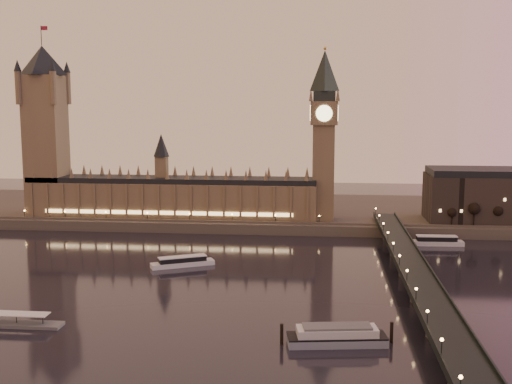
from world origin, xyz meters
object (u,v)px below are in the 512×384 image
pontoon_pier (6,322)px  moored_barge (337,336)px  cruise_boat_a (183,262)px  cruise_boat_b (437,241)px

pontoon_pier → moored_barge: bearing=-3.0°
cruise_boat_a → pontoon_pier: size_ratio=0.75×
cruise_boat_b → moored_barge: moored_barge is taller
cruise_boat_b → pontoon_pier: (-173.24, -144.81, -1.17)m
moored_barge → cruise_boat_a: bearing=119.1°
cruise_boat_a → cruise_boat_b: (128.70, 58.39, 0.19)m
cruise_boat_b → cruise_boat_a: bearing=-157.4°
cruise_boat_a → moored_barge: size_ratio=0.82×
moored_barge → pontoon_pier: 115.73m
moored_barge → pontoon_pier: bearing=168.6°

